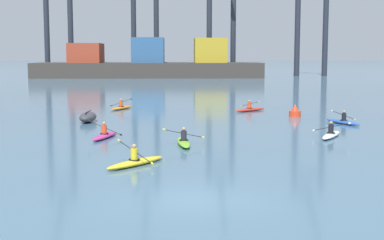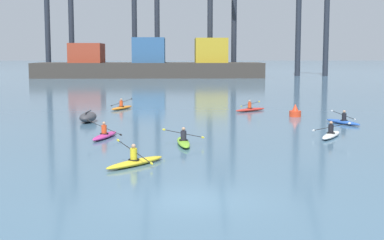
{
  "view_description": "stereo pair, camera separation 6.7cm",
  "coord_description": "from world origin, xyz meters",
  "px_view_note": "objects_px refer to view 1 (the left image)",
  "views": [
    {
      "loc": [
        -0.58,
        -17.68,
        4.75
      ],
      "look_at": [
        0.42,
        17.02,
        0.6
      ],
      "focal_mm": 51.53,
      "sensor_mm": 36.0,
      "label": 1
    },
    {
      "loc": [
        -0.51,
        -17.69,
        4.75
      ],
      "look_at": [
        0.42,
        17.02,
        0.6
      ],
      "focal_mm": 51.53,
      "sensor_mm": 36.0,
      "label": 2
    }
  ],
  "objects_px": {
    "container_barge": "(150,64)",
    "capsized_dinghy": "(88,117)",
    "kayak_orange": "(121,107)",
    "kayak_magenta": "(105,135)",
    "kayak_red": "(250,109)",
    "kayak_blue": "(343,121)",
    "channel_buoy": "(295,112)",
    "kayak_yellow": "(136,162)",
    "kayak_lime": "(184,142)",
    "kayak_white": "(331,134)"
  },
  "relations": [
    {
      "from": "kayak_magenta",
      "to": "kayak_blue",
      "type": "bearing_deg",
      "value": 21.07
    },
    {
      "from": "kayak_magenta",
      "to": "kayak_orange",
      "type": "height_order",
      "value": "kayak_magenta"
    },
    {
      "from": "kayak_lime",
      "to": "capsized_dinghy",
      "type": "bearing_deg",
      "value": 123.38
    },
    {
      "from": "capsized_dinghy",
      "to": "kayak_magenta",
      "type": "relative_size",
      "value": 0.77
    },
    {
      "from": "channel_buoy",
      "to": "kayak_orange",
      "type": "xyz_separation_m",
      "value": [
        -13.85,
        6.04,
        -0.19
      ]
    },
    {
      "from": "channel_buoy",
      "to": "kayak_red",
      "type": "bearing_deg",
      "value": 125.05
    },
    {
      "from": "container_barge",
      "to": "capsized_dinghy",
      "type": "xyz_separation_m",
      "value": [
        -0.8,
        -75.66,
        -2.38
      ]
    },
    {
      "from": "kayak_white",
      "to": "channel_buoy",
      "type": "bearing_deg",
      "value": 89.0
    },
    {
      "from": "container_barge",
      "to": "channel_buoy",
      "type": "relative_size",
      "value": 46.43
    },
    {
      "from": "container_barge",
      "to": "kayak_lime",
      "type": "relative_size",
      "value": 13.5
    },
    {
      "from": "kayak_magenta",
      "to": "kayak_white",
      "type": "xyz_separation_m",
      "value": [
        12.99,
        -0.09,
        0.0
      ]
    },
    {
      "from": "kayak_yellow",
      "to": "kayak_blue",
      "type": "distance_m",
      "value": 19.12
    },
    {
      "from": "kayak_orange",
      "to": "channel_buoy",
      "type": "bearing_deg",
      "value": -23.54
    },
    {
      "from": "kayak_orange",
      "to": "kayak_red",
      "type": "bearing_deg",
      "value": -9.86
    },
    {
      "from": "capsized_dinghy",
      "to": "kayak_magenta",
      "type": "distance_m",
      "value": 7.85
    },
    {
      "from": "kayak_blue",
      "to": "capsized_dinghy",
      "type": "bearing_deg",
      "value": 174.92
    },
    {
      "from": "channel_buoy",
      "to": "kayak_magenta",
      "type": "bearing_deg",
      "value": -141.45
    },
    {
      "from": "kayak_orange",
      "to": "container_barge",
      "type": "bearing_deg",
      "value": 90.58
    },
    {
      "from": "kayak_red",
      "to": "kayak_blue",
      "type": "bearing_deg",
      "value": -58.8
    },
    {
      "from": "kayak_white",
      "to": "kayak_red",
      "type": "height_order",
      "value": "same"
    },
    {
      "from": "container_barge",
      "to": "kayak_lime",
      "type": "height_order",
      "value": "container_barge"
    },
    {
      "from": "kayak_red",
      "to": "kayak_white",
      "type": "bearing_deg",
      "value": -79.55
    },
    {
      "from": "capsized_dinghy",
      "to": "kayak_white",
      "type": "xyz_separation_m",
      "value": [
        15.14,
        -7.64,
        -0.18
      ]
    },
    {
      "from": "capsized_dinghy",
      "to": "kayak_orange",
      "type": "height_order",
      "value": "kayak_orange"
    },
    {
      "from": "channel_buoy",
      "to": "kayak_blue",
      "type": "distance_m",
      "value": 5.1
    },
    {
      "from": "channel_buoy",
      "to": "kayak_white",
      "type": "xyz_separation_m",
      "value": [
        -0.19,
        -10.59,
        -0.19
      ]
    },
    {
      "from": "kayak_magenta",
      "to": "kayak_red",
      "type": "height_order",
      "value": "kayak_magenta"
    },
    {
      "from": "container_barge",
      "to": "kayak_orange",
      "type": "relative_size",
      "value": 13.85
    },
    {
      "from": "kayak_lime",
      "to": "channel_buoy",
      "type": "bearing_deg",
      "value": 56.14
    },
    {
      "from": "container_barge",
      "to": "kayak_orange",
      "type": "height_order",
      "value": "container_barge"
    },
    {
      "from": "kayak_yellow",
      "to": "kayak_white",
      "type": "xyz_separation_m",
      "value": [
        10.66,
        7.78,
        -0.0
      ]
    },
    {
      "from": "kayak_white",
      "to": "kayak_red",
      "type": "bearing_deg",
      "value": 100.45
    },
    {
      "from": "container_barge",
      "to": "kayak_red",
      "type": "relative_size",
      "value": 15.31
    },
    {
      "from": "kayak_blue",
      "to": "kayak_white",
      "type": "distance_m",
      "value": 6.57
    },
    {
      "from": "kayak_magenta",
      "to": "kayak_red",
      "type": "xyz_separation_m",
      "value": [
        10.28,
        14.63,
        0.0
      ]
    },
    {
      "from": "container_barge",
      "to": "capsized_dinghy",
      "type": "distance_m",
      "value": 75.7
    },
    {
      "from": "kayak_yellow",
      "to": "kayak_orange",
      "type": "height_order",
      "value": "kayak_yellow"
    },
    {
      "from": "container_barge",
      "to": "capsized_dinghy",
      "type": "bearing_deg",
      "value": -90.6
    },
    {
      "from": "kayak_orange",
      "to": "kayak_yellow",
      "type": "bearing_deg",
      "value": -82.97
    },
    {
      "from": "kayak_blue",
      "to": "kayak_magenta",
      "type": "relative_size",
      "value": 0.98
    },
    {
      "from": "container_barge",
      "to": "kayak_magenta",
      "type": "bearing_deg",
      "value": -89.07
    },
    {
      "from": "channel_buoy",
      "to": "kayak_red",
      "type": "distance_m",
      "value": 5.05
    },
    {
      "from": "kayak_yellow",
      "to": "kayak_orange",
      "type": "xyz_separation_m",
      "value": [
        -3.01,
        24.4,
        0.0
      ]
    },
    {
      "from": "kayak_yellow",
      "to": "kayak_red",
      "type": "bearing_deg",
      "value": 70.55
    },
    {
      "from": "capsized_dinghy",
      "to": "kayak_orange",
      "type": "bearing_deg",
      "value": 80.72
    },
    {
      "from": "capsized_dinghy",
      "to": "channel_buoy",
      "type": "bearing_deg",
      "value": 10.9
    },
    {
      "from": "capsized_dinghy",
      "to": "container_barge",
      "type": "bearing_deg",
      "value": 89.4
    },
    {
      "from": "kayak_red",
      "to": "kayak_orange",
      "type": "height_order",
      "value": "kayak_orange"
    },
    {
      "from": "capsized_dinghy",
      "to": "kayak_magenta",
      "type": "height_order",
      "value": "kayak_magenta"
    },
    {
      "from": "kayak_lime",
      "to": "kayak_magenta",
      "type": "height_order",
      "value": "kayak_magenta"
    }
  ]
}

